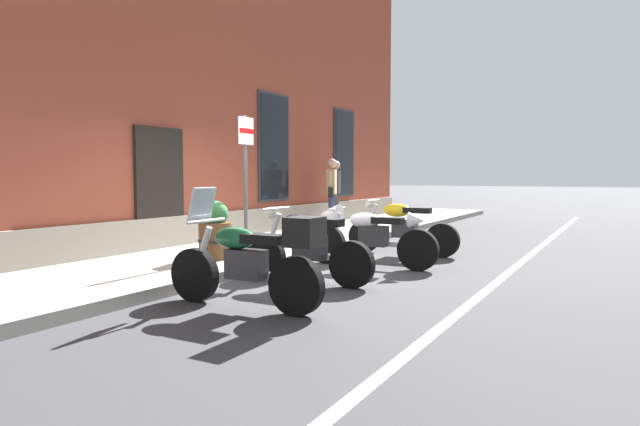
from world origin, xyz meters
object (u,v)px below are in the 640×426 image
parking_sign (246,165)px  pedestrian_dark_jacket (336,189)px  motorcycle_white_sport (366,233)px  motorcycle_yellow_naked (401,228)px  motorcycle_black_naked (306,247)px  pedestrian_tan_coat (332,189)px  motorcycle_green_touring (251,259)px  barrel_planter (216,233)px

parking_sign → pedestrian_dark_jacket: bearing=12.1°
motorcycle_white_sport → parking_sign: (-0.66, 1.86, 1.08)m
motorcycle_yellow_naked → parking_sign: 3.07m
motorcycle_black_naked → motorcycle_yellow_naked: motorcycle_black_naked is taller
pedestrian_dark_jacket → pedestrian_tan_coat: bearing=-159.5°
motorcycle_green_touring → parking_sign: (2.45, 1.95, 1.08)m
pedestrian_tan_coat → barrel_planter: 5.25m
parking_sign → barrel_planter: (-0.63, 0.12, -1.07)m
motorcycle_white_sport → pedestrian_dark_jacket: size_ratio=1.30×
motorcycle_black_naked → pedestrian_dark_jacket: (6.13, 2.83, 0.60)m
motorcycle_green_touring → pedestrian_tan_coat: bearing=22.0°
motorcycle_black_naked → motorcycle_yellow_naked: size_ratio=0.94×
pedestrian_tan_coat → barrel_planter: size_ratio=1.89×
pedestrian_tan_coat → parking_sign: size_ratio=0.75×
motorcycle_green_touring → motorcycle_yellow_naked: 4.60m
motorcycle_white_sport → pedestrian_tan_coat: (3.88, 2.72, 0.57)m
pedestrian_tan_coat → barrel_planter: (-5.16, -0.75, -0.56)m
pedestrian_dark_jacket → motorcycle_yellow_naked: bearing=-135.6°
motorcycle_green_touring → motorcycle_white_sport: bearing=1.7°
motorcycle_green_touring → motorcycle_white_sport: size_ratio=0.91×
motorcycle_green_touring → pedestrian_dark_jacket: pedestrian_dark_jacket is taller
motorcycle_green_touring → motorcycle_black_naked: (1.52, 0.24, -0.06)m
motorcycle_yellow_naked → parking_sign: bearing=139.0°
motorcycle_white_sport → pedestrian_tan_coat: size_ratio=1.27×
motorcycle_yellow_naked → barrel_planter: 3.42m
pedestrian_tan_coat → parking_sign: bearing=-169.2°
motorcycle_white_sport → pedestrian_tan_coat: pedestrian_tan_coat is taller
motorcycle_black_naked → motorcycle_yellow_naked: (3.08, -0.16, -0.00)m
motorcycle_black_naked → barrel_planter: 1.85m
motorcycle_green_touring → pedestrian_tan_coat: size_ratio=1.15×
motorcycle_yellow_naked → parking_sign: parking_sign is taller
motorcycle_green_touring → motorcycle_yellow_naked: motorcycle_green_touring is taller
motorcycle_black_naked → pedestrian_tan_coat: bearing=25.2°
pedestrian_tan_coat → pedestrian_dark_jacket: (0.67, 0.25, -0.02)m
motorcycle_black_naked → motorcycle_white_sport: motorcycle_black_naked is taller
pedestrian_dark_jacket → motorcycle_black_naked: bearing=-155.3°
motorcycle_green_touring → motorcycle_white_sport: motorcycle_green_touring is taller
motorcycle_green_touring → parking_sign: parking_sign is taller
motorcycle_white_sport → motorcycle_yellow_naked: 1.50m
motorcycle_yellow_naked → motorcycle_green_touring: bearing=-179.0°
motorcycle_green_touring → motorcycle_yellow_naked: (4.60, 0.08, -0.06)m
parking_sign → barrel_planter: 1.25m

